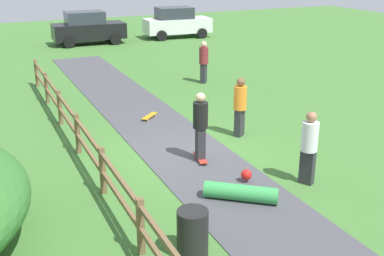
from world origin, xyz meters
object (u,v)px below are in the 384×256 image
object	(u,v)px
skater_riding	(200,123)
parked_car_black	(88,28)
bystander_white	(309,145)
bystander_maroon	(204,60)
parked_car_white	(177,22)
bystander_orange	(240,104)
skateboard_loose	(150,116)
skater_fallen	(241,191)
trash_bin	(193,234)

from	to	relation	value
skater_riding	parked_car_black	bearing A→B (deg)	85.43
skater_riding	bystander_white	distance (m)	2.78
bystander_white	parked_car_black	bearing A→B (deg)	90.60
bystander_maroon	parked_car_white	distance (m)	11.75
bystander_orange	bystander_white	distance (m)	3.39
skateboard_loose	bystander_white	xyz separation A→B (m)	(1.71, -5.99, 0.89)
parked_car_white	bystander_maroon	bearing A→B (deg)	-107.62
skateboard_loose	parked_car_white	distance (m)	16.35
skater_riding	bystander_orange	size ratio (longest dim) A/B	1.03
skater_fallen	skateboard_loose	distance (m)	6.04
skateboard_loose	bystander_orange	distance (m)	3.32
bystander_orange	parked_car_black	bearing A→B (deg)	91.22
bystander_orange	parked_car_black	size ratio (longest dim) A/B	0.41
skater_fallen	bystander_orange	distance (m)	4.02
skater_riding	bystander_orange	bearing A→B (deg)	32.66
trash_bin	skater_fallen	distance (m)	2.37
parked_car_white	trash_bin	bearing A→B (deg)	-112.41
skater_fallen	skateboard_loose	size ratio (longest dim) A/B	2.08
skater_fallen	bystander_maroon	xyz separation A→B (m)	(3.73, 9.49, 0.76)
skater_fallen	trash_bin	bearing A→B (deg)	-141.71
skateboard_loose	bystander_maroon	xyz separation A→B (m)	(3.66, 3.45, 0.87)
skateboard_loose	bystander_orange	world-z (taller)	bystander_orange
bystander_orange	skater_riding	bearing A→B (deg)	-147.34
skateboard_loose	bystander_orange	bearing A→B (deg)	-54.43
skateboard_loose	parked_car_white	bearing A→B (deg)	63.79
bystander_white	bystander_maroon	distance (m)	9.64
skateboard_loose	parked_car_black	world-z (taller)	parked_car_black
bystander_maroon	bystander_white	bearing A→B (deg)	-101.64
parked_car_white	bystander_white	bearing A→B (deg)	-104.92
trash_bin	bystander_maroon	world-z (taller)	bystander_maroon
bystander_white	bystander_maroon	xyz separation A→B (m)	(1.94, 9.44, -0.02)
bystander_orange	bystander_white	size ratio (longest dim) A/B	1.00
bystander_orange	parked_car_black	xyz separation A→B (m)	(-0.37, 17.25, -0.01)
bystander_orange	bystander_maroon	bearing A→B (deg)	73.49
trash_bin	parked_car_black	bearing A→B (deg)	81.23
skateboard_loose	parked_car_black	bearing A→B (deg)	84.18
bystander_maroon	parked_car_black	xyz separation A→B (m)	(-2.16, 11.19, 0.00)
parked_car_black	parked_car_white	xyz separation A→B (m)	(5.72, 0.00, 0.00)
skater_riding	bystander_white	world-z (taller)	skater_riding
parked_car_black	skateboard_loose	bearing A→B (deg)	-95.82
skater_fallen	bystander_maroon	distance (m)	10.23
trash_bin	parked_car_white	bearing A→B (deg)	67.59
skater_riding	bystander_white	xyz separation A→B (m)	(1.69, -2.21, -0.06)
bystander_orange	bystander_white	world-z (taller)	bystander_white
bystander_maroon	parked_car_black	size ratio (longest dim) A/B	0.41
skater_fallen	parked_car_white	distance (m)	21.95
skater_riding	parked_car_white	size ratio (longest dim) A/B	0.42
bystander_orange	bystander_maroon	world-z (taller)	bystander_orange
trash_bin	parked_car_black	world-z (taller)	parked_car_black
trash_bin	bystander_maroon	bearing A→B (deg)	63.01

